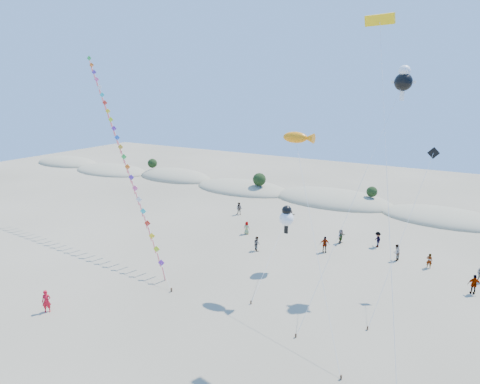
# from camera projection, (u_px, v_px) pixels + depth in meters

# --- Properties ---
(ground) EXTENTS (160.00, 160.00, 0.00)m
(ground) POSITION_uv_depth(u_px,v_px,m) (117.00, 370.00, 25.56)
(ground) COLOR #7B6F55
(ground) RESTS_ON ground
(dune_ridge) EXTENTS (145.30, 11.49, 5.57)m
(dune_ridge) POSITION_uv_depth(u_px,v_px,m) (338.00, 201.00, 62.94)
(dune_ridge) COLOR gray
(dune_ridge) RESTS_ON ground
(kite_train) EXTENTS (24.44, 13.97, 21.88)m
(kite_train) POSITION_uv_depth(u_px,v_px,m) (119.00, 144.00, 44.82)
(kite_train) COLOR #3F2D1E
(kite_train) RESTS_ON ground
(fish_kite) EXTENTS (8.97, 11.10, 13.86)m
(fish_kite) POSITION_uv_depth(u_px,v_px,m) (299.00, 138.00, 33.84)
(fish_kite) COLOR #3F2D1E
(fish_kite) RESTS_ON ground
(cartoon_kite_low) EXTENTS (1.41, 8.53, 6.50)m
(cartoon_kite_low) POSITION_uv_depth(u_px,v_px,m) (286.00, 217.00, 38.70)
(cartoon_kite_low) COLOR #3F2D1E
(cartoon_kite_low) RESTS_ON ground
(cartoon_kite_high) EXTENTS (4.65, 14.49, 19.32)m
(cartoon_kite_high) POSITION_uv_depth(u_px,v_px,m) (403.00, 80.00, 34.08)
(cartoon_kite_high) COLOR #3F2D1E
(cartoon_kite_high) RESTS_ON ground
(parafoil_kite) EXTENTS (5.82, 10.34, 22.10)m
(parafoil_kite) POSITION_uv_depth(u_px,v_px,m) (380.00, 30.00, 25.78)
(parafoil_kite) COLOR #3F2D1E
(parafoil_kite) RESTS_ON ground
(dark_kite) EXTENTS (2.86, 10.47, 12.57)m
(dark_kite) POSITION_uv_depth(u_px,v_px,m) (418.00, 195.00, 33.10)
(dark_kite) COLOR #3F2D1E
(dark_kite) RESTS_ON ground
(flyer_foreground) EXTENTS (0.80, 0.78, 1.86)m
(flyer_foreground) POSITION_uv_depth(u_px,v_px,m) (46.00, 301.00, 32.02)
(flyer_foreground) COLOR red
(flyer_foreground) RESTS_ON ground
(beachgoers) EXTENTS (30.47, 12.19, 1.82)m
(beachgoers) POSITION_uv_depth(u_px,v_px,m) (340.00, 239.00, 45.18)
(beachgoers) COLOR slate
(beachgoers) RESTS_ON ground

